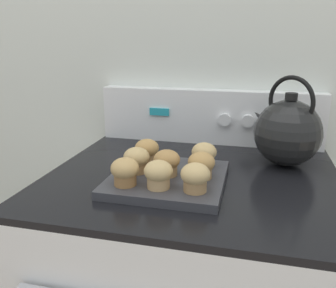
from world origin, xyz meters
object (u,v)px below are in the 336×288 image
muffin_r2_c0 (147,150)px  muffin_r2_c2 (204,154)px  muffin_pan (168,179)px  muffin_r1_c0 (137,160)px  muffin_r0_c1 (158,174)px  muffin_r1_c2 (201,165)px  muffin_r1_c1 (167,162)px  tea_kettle (287,132)px  muffin_r0_c2 (195,177)px  muffin_r0_c0 (125,171)px

muffin_r2_c0 → muffin_r2_c2: bearing=1.2°
muffin_pan → muffin_r1_c0: (-0.08, 0.00, 0.05)m
muffin_r0_c1 → muffin_r1_c2: size_ratio=1.00×
muffin_pan → muffin_r1_c1: (-0.00, -0.00, 0.05)m
muffin_r0_c1 → muffin_r2_c0: 0.18m
muffin_r1_c1 → tea_kettle: (0.31, 0.22, 0.04)m
muffin_r2_c2 → muffin_r1_c1: bearing=-134.2°
muffin_r0_c1 → muffin_r2_c2: 0.19m
muffin_pan → muffin_r0_c1: bearing=-91.4°
muffin_r1_c0 → muffin_r1_c1: 0.08m
muffin_r0_c2 → muffin_r2_c2: 0.17m
muffin_r0_c1 → muffin_r2_c0: same height
muffin_r0_c2 → muffin_r2_c0: size_ratio=1.00×
muffin_r1_c1 → muffin_r2_c0: bearing=133.6°
muffin_r1_c1 → muffin_r1_c2: size_ratio=1.00×
muffin_r0_c1 → muffin_r2_c0: size_ratio=1.00×
muffin_r0_c1 → muffin_r1_c1: size_ratio=1.00×
muffin_r0_c2 → muffin_r2_c2: size_ratio=1.00×
muffin_r0_c2 → muffin_r1_c2: bearing=89.1°
muffin_pan → muffin_r2_c2: (0.08, 0.09, 0.05)m
muffin_r0_c0 → muffin_r2_c0: size_ratio=1.00×
muffin_r2_c0 → muffin_r1_c1: bearing=-46.4°
muffin_pan → muffin_r1_c1: 0.05m
muffin_r1_c0 → muffin_r1_c2: 0.17m
muffin_r0_c2 → muffin_r1_c1: (-0.09, 0.08, 0.00)m
muffin_r0_c1 → muffin_r1_c1: same height
muffin_r1_c0 → muffin_pan: bearing=-0.5°
muffin_r1_c2 → tea_kettle: 0.31m
muffin_r0_c0 → muffin_r0_c2: same height
muffin_pan → muffin_r0_c0: muffin_r0_c0 is taller
muffin_r1_c1 → muffin_r1_c2: (0.09, 0.00, 0.00)m
muffin_r1_c1 → muffin_r2_c2: size_ratio=1.00×
muffin_r1_c0 → muffin_r1_c2: same height
muffin_r1_c0 → muffin_r2_c2: same height
muffin_r2_c0 → muffin_r0_c0: bearing=-91.2°
muffin_r1_c0 → tea_kettle: bearing=29.4°
muffin_pan → muffin_r0_c0: bearing=-134.6°
muffin_pan → muffin_r1_c1: size_ratio=4.25×
muffin_r1_c0 → muffin_r1_c2: size_ratio=1.00×
muffin_r1_c0 → muffin_r1_c2: (0.17, 0.00, 0.00)m
muffin_r1_c0 → muffin_r2_c2: 0.19m
muffin_r0_c1 → muffin_r0_c0: bearing=-178.4°
muffin_r1_c1 → muffin_r0_c2: bearing=-42.8°
muffin_r0_c0 → muffin_r1_c2: bearing=27.0°
muffin_r0_c1 → muffin_r0_c2: (0.09, 0.00, 0.00)m
muffin_r0_c2 → tea_kettle: 0.38m
muffin_r1_c1 → tea_kettle: 0.38m
muffin_r0_c1 → tea_kettle: 0.44m
muffin_pan → muffin_r2_c2: 0.13m
muffin_r0_c0 → muffin_r1_c1: same height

